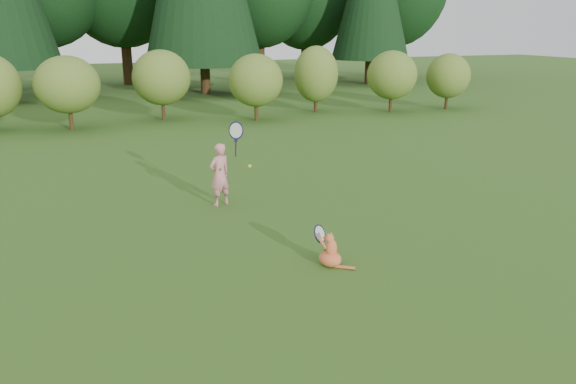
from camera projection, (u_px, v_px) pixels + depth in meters
name	position (u px, v px, depth m)	size (l,w,h in m)	color
ground	(294.00, 248.00, 9.04)	(100.00, 100.00, 0.00)	#245518
shrub_row	(165.00, 85.00, 20.32)	(28.00, 3.00, 2.80)	#586D22
child	(220.00, 173.00, 11.04)	(0.74, 0.52, 1.88)	#D37E83
cat	(330.00, 248.00, 8.32)	(0.52, 0.80, 0.69)	#D95229
tennis_ball	(250.00, 166.00, 10.01)	(0.06, 0.06, 0.06)	yellow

